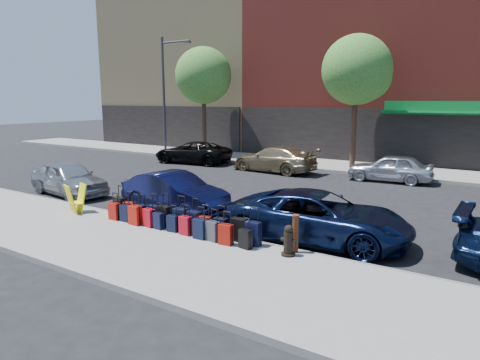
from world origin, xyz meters
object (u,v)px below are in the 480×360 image
Objects in this scene: car_near_2 at (319,217)px; bollard at (295,233)px; suitcase_front_5 at (180,219)px; car_near_1 at (175,192)px; car_far_2 at (390,168)px; car_near_0 at (69,178)px; fire_hydrant at (288,241)px; car_far_0 at (192,152)px; tree_left at (205,77)px; display_rack at (76,199)px; tree_center at (359,72)px; car_far_1 at (274,159)px; streetlight at (166,89)px.

bollard is at bearing 174.52° from car_near_2.
suitcase_front_5 is 2.71m from car_near_1.
car_near_0 is at bearing -50.09° from car_far_2.
car_near_0 reaches higher than fire_hydrant.
car_far_0 is (-8.80, 11.43, 0.21)m from suitcase_front_5.
fire_hydrant is 0.33m from bollard.
tree_left is at bearing 41.00° from car_near_2.
car_far_0 is at bearing 129.53° from display_rack.
car_near_0 is 1.04× the size of car_far_2.
car_far_0 reaches higher than fire_hydrant.
car_near_0 is 11.13m from car_near_2.
tree_center is at bearing 7.68° from car_near_2.
display_rack is at bearing -35.07° from car_far_2.
car_near_2 is at bearing -82.37° from car_near_0.
car_far_1 reaches higher than display_rack.
car_near_1 is (-2.53, -12.34, -4.72)m from tree_center.
streetlight reaches higher than display_rack.
suitcase_front_5 is at bearing -92.52° from tree_center.
tree_center is 15.10m from suitcase_front_5.
car_near_1 is at bearing -46.84° from streetlight.
streetlight is 16.44m from car_near_1.
car_near_2 reaches higher than suitcase_front_5.
tree_center is 1.76× the size of car_near_0.
tree_left is 20.23m from bollard.
car_far_1 is at bearing 10.44° from car_near_1.
car_far_1 is (-3.57, -2.95, -4.71)m from tree_center.
fire_hydrant is (13.55, -14.50, -4.90)m from tree_left.
car_near_2 is 10.24m from car_far_2.
car_far_2 is at bearing 72.37° from suitcase_front_5.
display_rack is 0.20× the size of car_far_0.
car_near_2 reaches higher than car_far_2.
suitcase_front_5 is at bearing 174.08° from fire_hydrant.
tree_center is 1.84× the size of car_far_2.
car_near_0 is at bearing 172.37° from bollard.
bollard is 0.25× the size of car_far_2.
fire_hydrant is at bearing -46.94° from tree_left.
car_far_0 is at bearing -86.24° from car_far_1.
tree_center is 16.24m from display_rack.
car_near_1 reaches higher than display_rack.
tree_left is 19.16m from car_near_2.
car_far_0 is (-9.43, -2.83, -4.74)m from tree_center.
display_rack is 3.33m from car_near_1.
car_near_2 is at bearing 86.71° from fire_hydrant.
car_far_2 is at bearing -38.42° from car_near_0.
car_near_2 reaches higher than car_far_1.
display_rack is at bearing -114.88° from car_near_0.
streetlight reaches higher than suitcase_front_5.
car_near_2 is (3.71, 1.58, 0.25)m from suitcase_front_5.
tree_left is 8.88m from car_far_1.
streetlight reaches higher than car_far_0.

